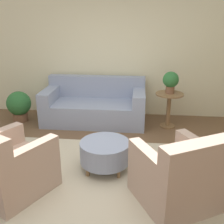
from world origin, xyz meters
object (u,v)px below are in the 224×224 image
object	(u,v)px
couch	(95,106)
armchair_left	(9,167)
armchair_right	(178,177)
potted_plant_floor	(19,105)
potted_plant_on_side_table	(171,81)
ottoman_table	(105,152)
side_table	(169,104)

from	to	relation	value
couch	armchair_left	distance (m)	2.56
armchair_left	armchair_right	size ratio (longest dim) A/B	1.00
potted_plant_floor	potted_plant_on_side_table	bearing A→B (deg)	0.12
armchair_right	potted_plant_on_side_table	size ratio (longest dim) A/B	2.69
ottoman_table	side_table	world-z (taller)	side_table
side_table	ottoman_table	bearing A→B (deg)	-122.00
armchair_left	ottoman_table	bearing A→B (deg)	30.28
potted_plant_on_side_table	ottoman_table	bearing A→B (deg)	-122.00
couch	ottoman_table	size ratio (longest dim) A/B	2.91
armchair_left	potted_plant_on_side_table	size ratio (longest dim) A/B	2.69
ottoman_table	potted_plant_floor	distance (m)	2.63
side_table	armchair_left	bearing A→B (deg)	-132.83
armchair_left	potted_plant_on_side_table	xyz separation A→B (m)	(2.15, 2.32, 0.59)
armchair_left	side_table	world-z (taller)	armchair_left
side_table	potted_plant_floor	world-z (taller)	side_table
potted_plant_on_side_table	side_table	bearing A→B (deg)	0.00
armchair_left	couch	bearing A→B (deg)	75.20
couch	side_table	size ratio (longest dim) A/B	2.97
armchair_right	side_table	bearing A→B (deg)	87.11
potted_plant_on_side_table	armchair_left	bearing A→B (deg)	-132.83
ottoman_table	side_table	distance (m)	1.99
side_table	potted_plant_on_side_table	xyz separation A→B (m)	(-0.00, 0.00, 0.47)
armchair_right	ottoman_table	size ratio (longest dim) A/B	1.59
potted_plant_on_side_table	potted_plant_floor	world-z (taller)	potted_plant_on_side_table
ottoman_table	potted_plant_floor	size ratio (longest dim) A/B	1.11
side_table	couch	bearing A→B (deg)	174.34
side_table	potted_plant_on_side_table	distance (m)	0.47
armchair_right	armchair_left	bearing A→B (deg)	180.00
couch	armchair_left	size ratio (longest dim) A/B	1.82
ottoman_table	potted_plant_on_side_table	xyz separation A→B (m)	(1.05, 1.68, 0.66)
armchair_left	side_table	size ratio (longest dim) A/B	1.63
couch	potted_plant_floor	distance (m)	1.58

